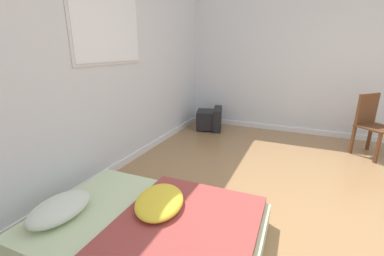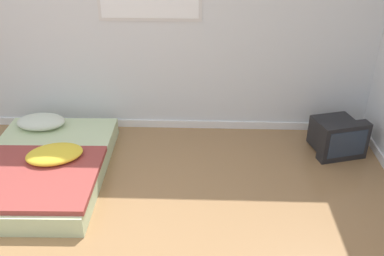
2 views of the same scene
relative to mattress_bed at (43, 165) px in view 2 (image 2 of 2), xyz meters
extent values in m
cube|color=silver|center=(0.70, 1.08, 1.17)|extent=(7.82, 0.06, 2.60)
cube|color=white|center=(0.70, 1.04, -0.08)|extent=(7.82, 0.02, 0.09)
cube|color=beige|center=(0.00, 0.01, -0.03)|extent=(1.21, 1.74, 0.19)
ellipsoid|color=silver|center=(-0.22, 0.64, 0.13)|extent=(0.53, 0.35, 0.14)
cube|color=#993D38|center=(0.01, -0.31, 0.09)|extent=(1.22, 1.02, 0.05)
ellipsoid|color=yellow|center=(0.15, -0.03, 0.15)|extent=(0.62, 0.53, 0.11)
cube|color=black|center=(2.95, 0.64, 0.06)|extent=(0.49, 0.41, 0.32)
cube|color=black|center=(3.01, 0.43, 0.08)|extent=(0.53, 0.27, 0.40)
cube|color=#283342|center=(3.02, 0.36, 0.09)|extent=(0.40, 0.12, 0.29)
camera|label=1|loc=(-1.37, -0.98, 1.31)|focal=24.00mm
camera|label=2|loc=(1.58, -3.40, 2.34)|focal=40.00mm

